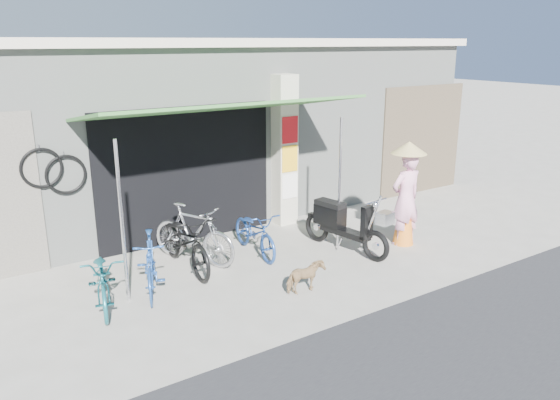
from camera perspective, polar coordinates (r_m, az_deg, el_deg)
ground at (r=9.00m, az=4.62°, el=-7.43°), size 80.00×80.00×0.00m
bicycle_shop at (r=12.75m, az=-9.57°, el=8.06°), size 12.30×5.30×3.66m
shop_pillar at (r=10.92m, az=0.40°, el=5.14°), size 0.42×0.44×3.00m
awning at (r=9.18m, az=-5.91°, el=9.35°), size 4.60×1.88×2.72m
neighbour_right at (r=13.77m, az=14.61°, el=6.11°), size 2.60×0.06×2.60m
bike_teal at (r=8.08m, az=-18.00°, el=-7.86°), size 0.90×1.66×0.83m
bike_blue at (r=8.30m, az=-13.39°, el=-6.55°), size 0.94×1.55×0.90m
bike_black at (r=9.01m, az=-9.83°, el=-4.28°), size 0.68×1.85×0.96m
bike_silver at (r=9.26m, az=-9.06°, el=-3.49°), size 1.17×1.73×1.02m
bike_navy at (r=9.54m, az=-2.62°, el=-3.37°), size 0.66×1.57×0.81m
street_dog at (r=8.17m, az=2.68°, el=-8.06°), size 0.58×0.28×0.49m
moped at (r=9.73m, az=6.62°, el=-2.52°), size 0.63×1.89×1.08m
nun at (r=10.11m, az=13.02°, el=0.52°), size 0.65×0.64×1.91m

